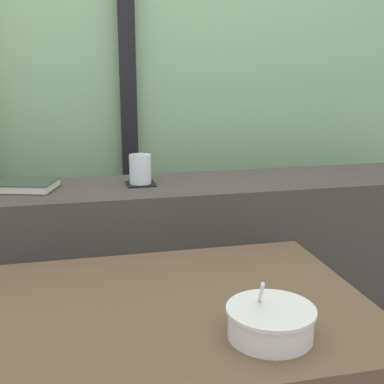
{
  "coord_description": "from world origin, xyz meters",
  "views": [
    {
      "loc": [
        -0.26,
        -1.19,
        1.24
      ],
      "look_at": [
        0.12,
        0.46,
        0.82
      ],
      "focal_mm": 47.83,
      "sensor_mm": 36.0,
      "label": 1
    }
  ],
  "objects": [
    {
      "name": "dark_console_ledge",
      "position": [
        0.0,
        0.55,
        0.41
      ],
      "size": [
        2.8,
        0.37,
        0.83
      ],
      "primitive_type": "cube",
      "color": "#423D38",
      "rests_on": "ground"
    },
    {
      "name": "window_divider_post",
      "position": [
        -0.01,
        1.14,
        1.3
      ],
      "size": [
        0.07,
        0.05,
        2.6
      ],
      "primitive_type": "cube",
      "color": "black",
      "rests_on": "ground"
    },
    {
      "name": "outdoor_backdrop",
      "position": [
        0.0,
        1.21,
        1.4
      ],
      "size": [
        4.8,
        0.08,
        2.8
      ],
      "primitive_type": "cube",
      "color": "#8EBC89",
      "rests_on": "ground"
    },
    {
      "name": "breakfast_table",
      "position": [
        -0.08,
        -0.11,
        0.58
      ],
      "size": [
        0.97,
        0.69,
        0.69
      ],
      "color": "brown",
      "rests_on": "ground"
    },
    {
      "name": "soup_bowl",
      "position": [
        0.11,
        -0.3,
        0.72
      ],
      "size": [
        0.19,
        0.19,
        0.14
      ],
      "color": "silver",
      "rests_on": "breakfast_table"
    },
    {
      "name": "closed_book",
      "position": [
        -0.44,
        0.58,
        0.84
      ],
      "size": [
        0.25,
        0.21,
        0.03
      ],
      "color": "#334233",
      "rests_on": "dark_console_ledge"
    },
    {
      "name": "coaster_square",
      "position": [
        -0.04,
        0.56,
        0.83
      ],
      "size": [
        0.1,
        0.1,
        0.0
      ],
      "primitive_type": "cube",
      "color": "black",
      "rests_on": "dark_console_ledge"
    },
    {
      "name": "juice_glass",
      "position": [
        -0.04,
        0.56,
        0.88
      ],
      "size": [
        0.08,
        0.08,
        0.1
      ],
      "color": "white",
      "rests_on": "coaster_square"
    }
  ]
}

